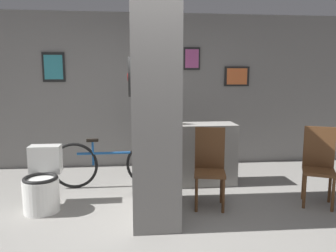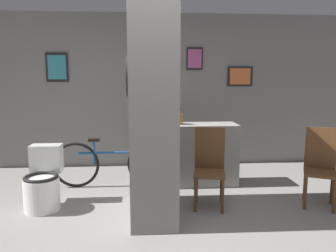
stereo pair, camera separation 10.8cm
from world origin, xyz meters
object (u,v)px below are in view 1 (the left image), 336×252
Objects in this scene: toilet at (42,184)px; bottle_tall at (169,115)px; chair_by_doorway at (319,163)px; bicycle at (112,164)px; chair_near_pillar at (210,165)px.

bottle_tall is at bearing 26.32° from toilet.
toilet is 2.16× the size of bottle_tall.
chair_by_doorway is 2.82× the size of bottle_tall.
bottle_tall is at bearing 5.81° from bicycle.
bottle_tall is (0.82, 0.08, 0.67)m from bicycle.
chair_by_doorway reaches higher than toilet.
chair_by_doorway is 2.03m from bottle_tall.
bottle_tall is at bearing 177.07° from chair_by_doorway.
toilet is at bearing -153.68° from bottle_tall.
toilet is 1.99m from chair_near_pillar.
bottle_tall is (-1.73, 0.95, 0.50)m from chair_by_doorway.
chair_near_pillar is (1.98, -0.08, 0.20)m from toilet.
chair_near_pillar reaches higher than toilet.
chair_by_doorway is at bearing -18.80° from bicycle.
chair_near_pillar is 1.07m from bottle_tall.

